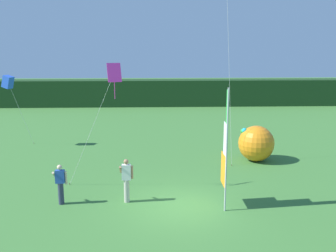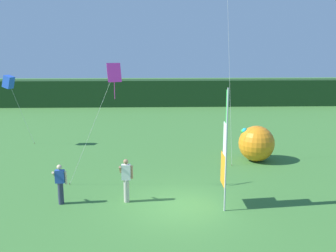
% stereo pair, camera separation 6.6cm
% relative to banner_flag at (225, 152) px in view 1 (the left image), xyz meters
% --- Properties ---
extents(ground_plane, '(120.00, 120.00, 0.00)m').
position_rel_banner_flag_xyz_m(ground_plane, '(-1.69, 0.16, -2.27)').
color(ground_plane, '#3D7533').
extents(distant_treeline, '(80.00, 2.40, 2.69)m').
position_rel_banner_flag_xyz_m(distant_treeline, '(-1.69, 26.13, -0.93)').
color(distant_treeline, '#193819').
rests_on(distant_treeline, ground).
extents(banner_flag, '(0.06, 1.03, 4.74)m').
position_rel_banner_flag_xyz_m(banner_flag, '(0.00, 0.00, 0.00)').
color(banner_flag, '#B7B7BC').
rests_on(banner_flag, ground).
extents(person_near_banner, '(0.55, 0.48, 1.64)m').
position_rel_banner_flag_xyz_m(person_near_banner, '(-6.42, 0.61, -1.40)').
color(person_near_banner, '#2D334C').
rests_on(person_near_banner, ground).
extents(person_mid_field, '(0.55, 0.48, 1.80)m').
position_rel_banner_flag_xyz_m(person_mid_field, '(-3.81, 0.71, -1.31)').
color(person_mid_field, '#B7B2A3').
rests_on(person_mid_field, ground).
extents(inflatable_balloon, '(1.95, 1.95, 1.95)m').
position_rel_banner_flag_xyz_m(inflatable_balloon, '(2.88, 6.16, -1.29)').
color(inflatable_balloon, orange).
rests_on(inflatable_balloon, ground).
extents(kite_blue_box_0, '(1.46, 1.10, 4.47)m').
position_rel_banner_flag_xyz_m(kite_blue_box_0, '(-11.46, 9.65, 1.77)').
color(kite_blue_box_0, brown).
rests_on(kite_blue_box_0, ground).
extents(kite_magenta_diamond_2, '(2.57, 1.04, 5.52)m').
position_rel_banner_flag_xyz_m(kite_magenta_diamond_2, '(-4.41, 2.02, 2.60)').
color(kite_magenta_diamond_2, brown).
rests_on(kite_magenta_diamond_2, ground).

